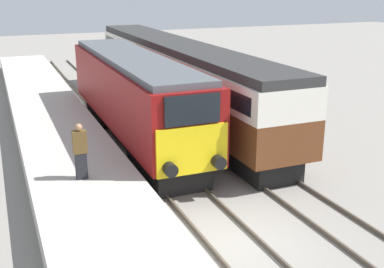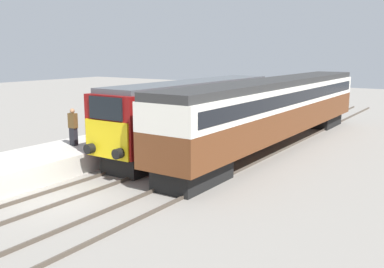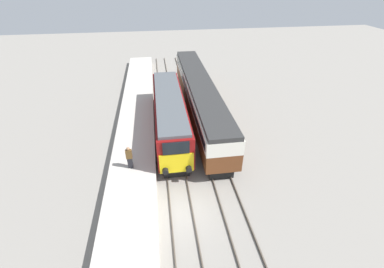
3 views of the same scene
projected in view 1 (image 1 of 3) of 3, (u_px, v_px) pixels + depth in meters
The scene contains 7 objects.
ground_plane at pixel (233, 244), 13.47m from camera, with size 120.00×120.00×0.00m, color gray.
platform_left at pixel (68, 154), 19.16m from camera, with size 3.50×50.00×0.95m.
rails_near_track at pixel (172, 178), 17.85m from camera, with size 1.51×60.00×0.14m.
rails_far_track at pixel (252, 165), 19.09m from camera, with size 1.50×60.00×0.14m.
locomotive at pixel (134, 95), 21.45m from camera, with size 2.70×14.10×3.95m.
passenger_carriage at pixel (176, 71), 25.77m from camera, with size 2.75×21.97×4.00m.
person_on_platform at pixel (80, 151), 15.26m from camera, with size 0.44×0.26×1.85m.
Camera 1 is at (-5.64, -10.55, 7.02)m, focal length 45.00 mm.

